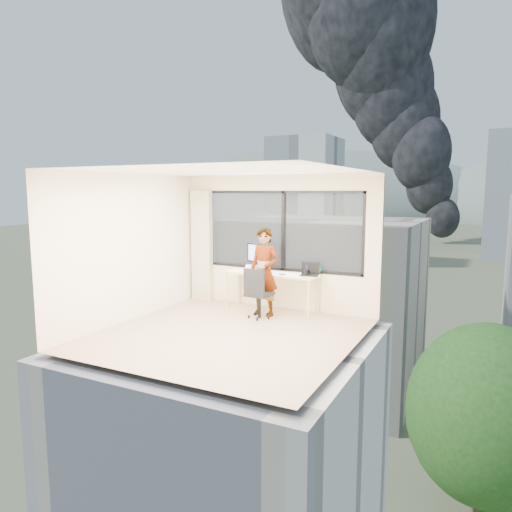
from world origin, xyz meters
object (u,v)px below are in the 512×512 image
Objects in this scene: person at (264,272)px; monitor at (258,257)px; desk at (271,292)px; laptop at (310,270)px; handbag at (315,269)px; chair at (259,293)px; game_console at (254,267)px.

person reaches higher than monitor.
laptop is (0.77, 0.01, 0.48)m from desk.
handbag is (0.03, 0.21, -0.01)m from laptop.
handbag is (0.77, 0.80, 0.37)m from chair.
desk is 5.11× the size of laptop.
person is 4.61× the size of laptop.
laptop is 0.21m from handbag.
chair is at bearing -122.30° from handbag.
laptop is at bearing -87.57° from handbag.
laptop is (1.23, -0.18, 0.07)m from game_console.
monitor reaches higher than game_console.
handbag is at bearing -18.87° from game_console.
person reaches higher than game_console.
monitor is (-0.32, 0.06, 0.65)m from desk.
desk is 0.65m from game_console.
handbag is (1.27, 0.03, 0.05)m from game_console.
chair is 1.76× the size of monitor.
person is 6.65× the size of handbag.
laptop reaches higher than chair.
person is 4.93× the size of game_console.
person is at bearing -132.38° from handbag.
handbag reaches higher than desk.
person reaches higher than chair.
game_console is 0.94× the size of laptop.
handbag is at bearing 49.63° from chair.
laptop is (1.08, -0.04, -0.16)m from monitor.
laptop is at bearing 42.38° from chair.
desk is at bearing -42.26° from game_console.
laptop reaches higher than game_console.
monitor is at bearing 165.46° from laptop.
game_console is at bearing 159.68° from laptop.
monitor is 1.53× the size of laptop.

